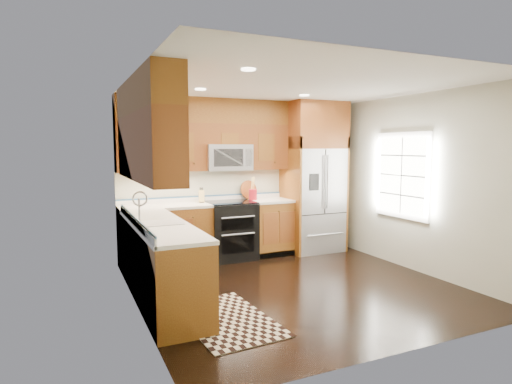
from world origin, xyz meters
name	(u,v)px	position (x,y,z in m)	size (l,w,h in m)	color
ground	(294,286)	(0.00, 0.00, 0.00)	(4.00, 4.00, 0.00)	black
wall_back	(237,178)	(0.00, 2.00, 1.30)	(4.00, 0.02, 2.60)	beige
wall_left	(136,195)	(-2.00, 0.00, 1.30)	(0.02, 4.00, 2.60)	beige
wall_right	(413,183)	(2.00, 0.00, 1.30)	(0.02, 4.00, 2.60)	beige
window	(402,175)	(1.98, 0.20, 1.40)	(0.04, 1.10, 1.30)	white
base_cabinets	(184,247)	(-1.23, 0.90, 0.45)	(2.85, 3.00, 0.90)	#8E5D1B
countertop	(191,212)	(-1.09, 1.01, 0.92)	(2.86, 3.01, 0.04)	white
upper_cabinets	(184,133)	(-1.15, 1.09, 2.02)	(2.85, 3.00, 1.15)	brown
range	(231,230)	(-0.25, 1.67, 0.47)	(0.76, 0.67, 0.95)	black
microwave	(227,157)	(-0.25, 1.80, 1.66)	(0.76, 0.40, 0.42)	#B2B2B7
refrigerator	(313,177)	(1.30, 1.63, 1.30)	(0.98, 0.75, 2.60)	#B2B2B7
sink_faucet	(157,218)	(-1.73, 0.23, 0.99)	(0.54, 0.44, 0.37)	#B2B2B7
rug	(226,319)	(-1.20, -0.65, 0.01)	(0.85, 1.41, 0.01)	black
knife_block	(201,196)	(-0.69, 1.82, 1.04)	(0.11, 0.14, 0.24)	tan
utensil_crock	(253,192)	(0.19, 1.76, 1.07)	(0.15, 0.15, 0.39)	maroon
cutting_board	(249,198)	(0.19, 1.94, 0.95)	(0.32, 0.32, 0.02)	brown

